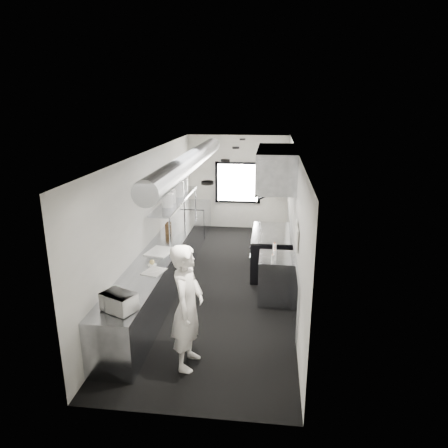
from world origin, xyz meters
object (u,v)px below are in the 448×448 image
(squeeze_bottle_e, at_px, (274,248))
(knife_block, at_px, (168,228))
(small_plate, at_px, (152,265))
(plate_stack_c, at_px, (179,189))
(far_work_table, at_px, (196,219))
(bottle_station, at_px, (275,278))
(line_cook, at_px, (187,307))
(prep_counter, at_px, (163,269))
(exhaust_hood, at_px, (276,168))
(pass_shelf, at_px, (176,200))
(range, at_px, (270,252))
(deli_tub_b, at_px, (118,293))
(deli_tub_a, at_px, (115,291))
(cutting_board, at_px, (160,251))
(squeeze_bottle_b, at_px, (275,255))
(plate_stack_b, at_px, (171,196))
(plate_stack_d, at_px, (183,184))
(plate_stack_a, at_px, (168,200))
(squeeze_bottle_a, at_px, (273,259))
(squeeze_bottle_d, at_px, (275,249))
(microwave, at_px, (119,302))

(squeeze_bottle_e, bearing_deg, knife_block, 158.88)
(small_plate, xyz_separation_m, plate_stack_c, (-0.09, 2.66, 0.85))
(far_work_table, xyz_separation_m, squeeze_bottle_e, (2.26, -3.63, 0.54))
(small_plate, relative_size, plate_stack_c, 0.45)
(bottle_station, height_order, line_cook, line_cook)
(prep_counter, xyz_separation_m, plate_stack_c, (-0.03, 1.78, 1.31))
(small_plate, height_order, plate_stack_c, plate_stack_c)
(far_work_table, distance_m, small_plate, 4.61)
(knife_block, bearing_deg, exhaust_hood, 4.60)
(pass_shelf, distance_m, range, 2.49)
(exhaust_hood, xyz_separation_m, deli_tub_b, (-2.35, -3.35, -1.44))
(prep_counter, distance_m, deli_tub_b, 2.21)
(deli_tub_a, xyz_separation_m, cutting_board, (0.20, 1.87, -0.05))
(cutting_board, relative_size, squeeze_bottle_b, 3.04)
(deli_tub_b, relative_size, squeeze_bottle_e, 0.83)
(small_plate, height_order, cutting_board, cutting_board)
(far_work_table, height_order, plate_stack_c, plate_stack_c)
(squeeze_bottle_e, bearing_deg, plate_stack_b, 155.58)
(squeeze_bottle_e, bearing_deg, plate_stack_d, 135.63)
(line_cook, relative_size, deli_tub_b, 13.05)
(bottle_station, relative_size, squeeze_bottle_b, 4.66)
(range, bearing_deg, prep_counter, -151.26)
(deli_tub_b, bearing_deg, small_plate, 82.89)
(prep_counter, distance_m, range, 2.50)
(bottle_station, relative_size, plate_stack_a, 3.04)
(plate_stack_a, bearing_deg, far_work_table, 89.09)
(bottle_station, xyz_separation_m, deli_tub_b, (-2.40, -1.95, 0.50))
(pass_shelf, xyz_separation_m, squeeze_bottle_a, (2.27, -2.03, -0.55))
(bottle_station, distance_m, squeeze_bottle_d, 0.58)
(pass_shelf, distance_m, squeeze_bottle_a, 3.10)
(prep_counter, xyz_separation_m, squeeze_bottle_e, (2.26, 0.07, 0.54))
(deli_tub_b, xyz_separation_m, small_plate, (0.16, 1.26, -0.04))
(plate_stack_a, relative_size, plate_stack_c, 0.80)
(plate_stack_c, bearing_deg, squeeze_bottle_e, -36.63)
(exhaust_hood, relative_size, plate_stack_b, 7.26)
(squeeze_bottle_a, bearing_deg, line_cook, -122.20)
(squeeze_bottle_e, bearing_deg, prep_counter, -178.11)
(range, distance_m, squeeze_bottle_a, 1.80)
(microwave, relative_size, plate_stack_b, 1.46)
(deli_tub_b, relative_size, plate_stack_b, 0.48)
(bottle_station, height_order, squeeze_bottle_b, squeeze_bottle_b)
(deli_tub_a, height_order, knife_block, knife_block)
(exhaust_hood, relative_size, deli_tub_b, 15.21)
(squeeze_bottle_e, bearing_deg, exhaust_hood, 90.68)
(range, distance_m, bottle_station, 1.40)
(pass_shelf, distance_m, line_cook, 4.12)
(deli_tub_b, bearing_deg, prep_counter, 87.23)
(knife_block, relative_size, squeeze_bottle_d, 1.25)
(range, height_order, cutting_board, range)
(cutting_board, xyz_separation_m, plate_stack_d, (-0.05, 2.53, 0.84))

